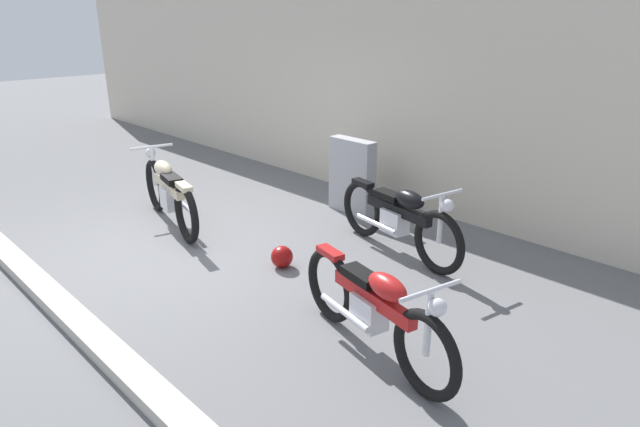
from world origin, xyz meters
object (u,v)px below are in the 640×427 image
Objects in this scene: helmet at (282,257)px; motorcycle_cream at (169,192)px; motorcycle_red at (374,308)px; motorcycle_black at (399,218)px; stone_marker at (352,176)px.

helmet is 0.12× the size of motorcycle_cream.
motorcycle_red is (1.79, -0.53, 0.30)m from helmet.
helmet is at bearing 175.43° from motorcycle_red.
motorcycle_black is at bearing 135.09° from motorcycle_red.
motorcycle_red is (3.81, -0.32, -0.03)m from motorcycle_cream.
motorcycle_black reaches higher than motorcycle_red.
stone_marker is 1.51m from motorcycle_black.
motorcycle_cream is at bearing -172.81° from motorcycle_red.
motorcycle_cream is 3.83m from motorcycle_red.
stone_marker is 0.50× the size of motorcycle_cream.
motorcycle_black reaches higher than helmet.
helmet is 0.13× the size of motorcycle_red.
motorcycle_red is at bearing -46.99° from motorcycle_black.
motorcycle_red is 2.09m from motorcycle_black.
helmet is 1.42m from motorcycle_black.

